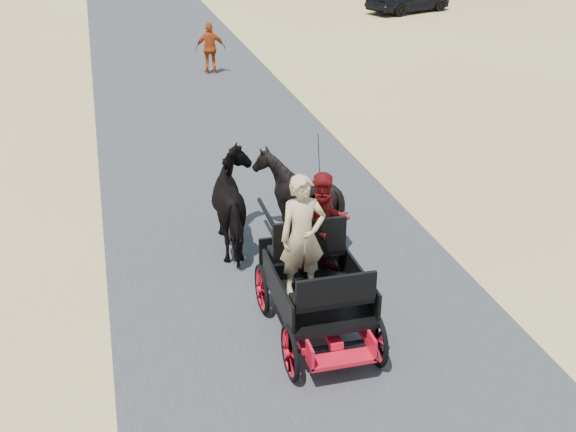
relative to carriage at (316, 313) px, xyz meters
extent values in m
plane|color=tan|center=(0.05, 2.29, -0.36)|extent=(140.00, 140.00, 0.00)
cube|color=#38383A|center=(0.05, 2.29, -0.35)|extent=(6.00, 140.00, 0.01)
imported|color=black|center=(-0.55, 3.00, 0.49)|extent=(0.91, 2.01, 1.70)
imported|color=black|center=(0.55, 3.00, 0.49)|extent=(1.37, 1.54, 1.70)
imported|color=tan|center=(-0.20, 0.05, 1.26)|extent=(0.66, 0.43, 1.80)
imported|color=#660C0F|center=(0.30, 0.60, 1.15)|extent=(0.77, 0.60, 1.58)
imported|color=#AC3C13|center=(1.02, 15.77, 0.50)|extent=(1.04, 0.50, 1.73)
camera|label=1|loc=(-2.68, -8.54, 5.81)|focal=45.00mm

